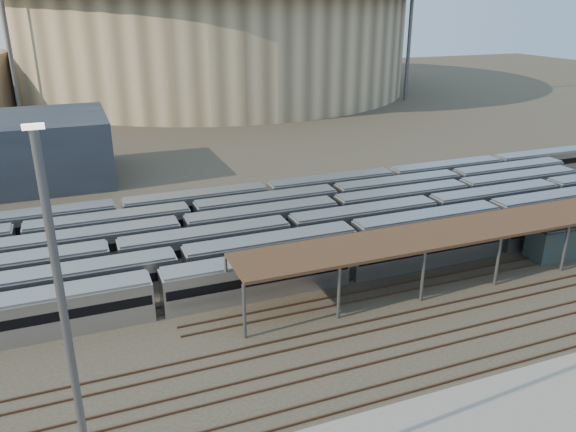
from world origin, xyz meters
The scene contains 9 objects.
ground centered at (0.00, 0.00, 0.00)m, with size 420.00×420.00×0.00m, color #383026.
subway_trains centered at (0.27, 18.50, 1.80)m, with size 128.87×23.90×3.60m.
inspection_shed centered at (22.00, 4.00, 4.98)m, with size 60.30×6.00×5.30m.
empty_tracks centered at (0.00, -5.00, 0.09)m, with size 170.00×9.62×0.18m.
stadium centered at (25.00, 140.00, 16.47)m, with size 124.00×124.00×32.50m.
floodlight_0 centered at (-30.00, 110.00, 20.65)m, with size 4.00×1.00×38.40m.
floodlight_2 centered at (70.00, 100.00, 20.65)m, with size 4.00×1.00×38.40m.
floodlight_3 centered at (-10.00, 160.00, 20.65)m, with size 4.00×1.00×38.40m.
yard_light_pole centered at (-20.52, -14.54, 11.13)m, with size 0.82×0.36×21.70m.
Camera 1 is at (-19.20, -37.16, 26.14)m, focal length 35.00 mm.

